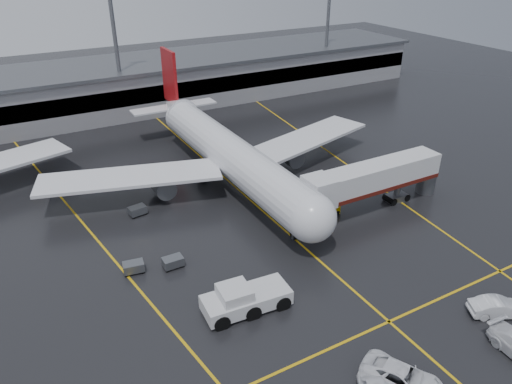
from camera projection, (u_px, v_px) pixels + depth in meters
ground at (262, 211)px, 58.70m from camera, size 220.00×220.00×0.00m
apron_line_centre at (262, 211)px, 58.70m from camera, size 0.25×90.00×0.02m
apron_line_stop at (389, 322)px, 41.70m from camera, size 60.00×0.25×0.02m
apron_line_left at (76, 215)px, 57.79m from camera, size 9.99×69.35×0.02m
apron_line_right at (331, 154)px, 74.20m from camera, size 7.57×69.64×0.02m
terminal at (140, 84)px, 93.72m from camera, size 122.00×19.00×8.60m
light_mast_mid at (115, 37)px, 82.25m from camera, size 3.00×1.20×25.45m
light_mast_right at (328, 18)px, 101.68m from camera, size 3.00×1.20×25.45m
main_airliner at (226, 151)px, 64.24m from camera, size 48.80×45.60×14.10m
jet_bridge at (374, 180)px, 57.37m from camera, size 19.90×3.40×6.05m
pushback_tractor at (244, 299)px, 42.61m from camera, size 8.03×3.88×2.79m
belt_loader at (327, 213)px, 57.31m from camera, size 3.45×2.15×2.04m
service_van_a at (403, 378)px, 35.29m from camera, size 5.26×6.76×1.71m
service_van_c at (499, 307)px, 42.11m from camera, size 5.27×3.86×1.66m
baggage_cart_a at (173, 262)px, 48.38m from camera, size 2.01×1.31×1.12m
baggage_cart_b at (134, 267)px, 47.63m from camera, size 2.17×1.59×1.12m
baggage_cart_c at (137, 210)px, 57.54m from camera, size 2.17×1.59×1.12m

